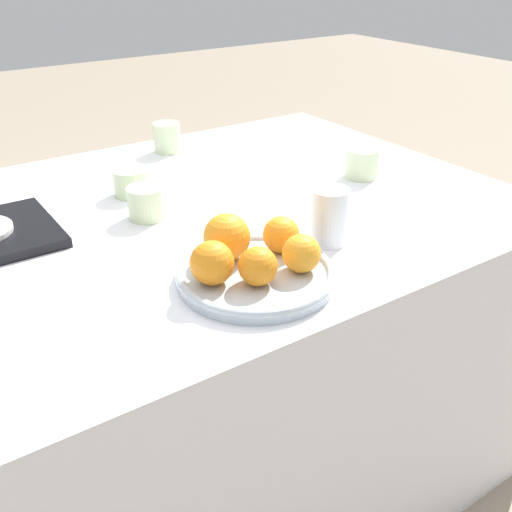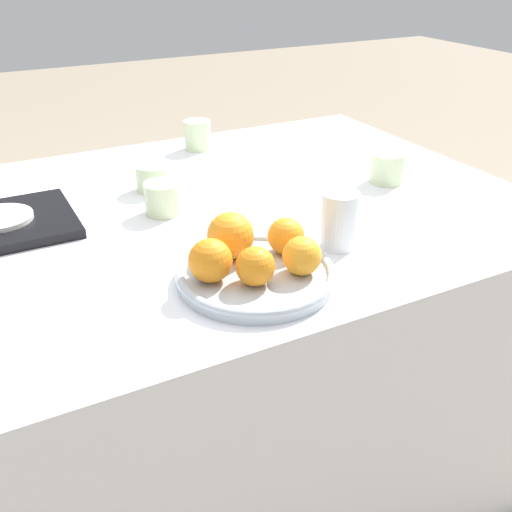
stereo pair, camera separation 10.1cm
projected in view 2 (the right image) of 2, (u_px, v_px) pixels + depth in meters
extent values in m
plane|color=gray|center=(219.00, 457.00, 1.68)|extent=(12.00, 12.00, 0.00)
cube|color=white|center=(215.00, 347.00, 1.50)|extent=(1.41, 1.02, 0.76)
cylinder|color=#B2BCC6|center=(256.00, 277.00, 1.03)|extent=(0.27, 0.27, 0.02)
torus|color=#B2BCC6|center=(256.00, 272.00, 1.02)|extent=(0.28, 0.28, 0.02)
sphere|color=orange|center=(255.00, 266.00, 0.97)|extent=(0.07, 0.07, 0.07)
sphere|color=orange|center=(230.00, 236.00, 1.05)|extent=(0.08, 0.08, 0.08)
sphere|color=orange|center=(302.00, 256.00, 1.00)|extent=(0.07, 0.07, 0.07)
sphere|color=orange|center=(286.00, 236.00, 1.07)|extent=(0.07, 0.07, 0.07)
sphere|color=orange|center=(210.00, 260.00, 0.98)|extent=(0.07, 0.07, 0.07)
cylinder|color=silver|center=(339.00, 220.00, 1.12)|extent=(0.07, 0.07, 0.11)
cube|color=black|center=(1.00, 225.00, 1.21)|extent=(0.29, 0.24, 0.02)
cylinder|color=beige|center=(153.00, 178.00, 1.39)|extent=(0.08, 0.08, 0.06)
cylinder|color=beige|center=(387.00, 168.00, 1.43)|extent=(0.08, 0.08, 0.07)
cylinder|color=beige|center=(197.00, 135.00, 1.66)|extent=(0.07, 0.07, 0.08)
cylinder|color=beige|center=(163.00, 198.00, 1.27)|extent=(0.08, 0.08, 0.07)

